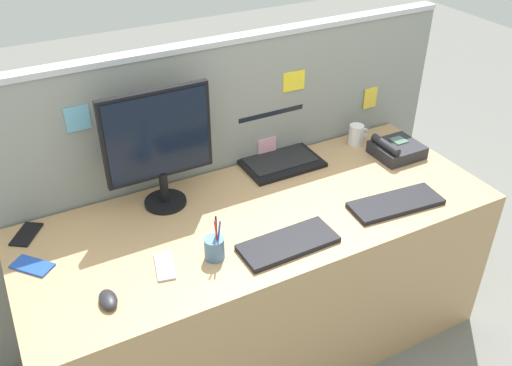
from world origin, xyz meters
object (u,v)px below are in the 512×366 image
keyboard_main (396,203)px  cell_phone_black_slab (26,234)px  laptop (275,148)px  cell_phone_silver_slab (165,266)px  desktop_monitor (158,142)px  pen_cup (214,248)px  desk_phone (396,149)px  computer_mouse_right_hand (108,299)px  cell_phone_blue_case (32,266)px  coffee_mug (356,135)px  keyboard_spare (288,243)px

keyboard_main → cell_phone_black_slab: 1.51m
laptop → cell_phone_silver_slab: bearing=-146.8°
desktop_monitor → pen_cup: bearing=-84.5°
desktop_monitor → cell_phone_silver_slab: bearing=-110.2°
desktop_monitor → cell_phone_black_slab: (-0.56, 0.04, -0.29)m
laptop → desk_phone: laptop is taller
computer_mouse_right_hand → cell_phone_black_slab: 0.54m
cell_phone_blue_case → coffee_mug: coffee_mug is taller
desk_phone → keyboard_spare: bearing=-157.0°
laptop → cell_phone_silver_slab: (-0.74, -0.48, -0.05)m
cell_phone_silver_slab → coffee_mug: size_ratio=1.36×
cell_phone_black_slab → cell_phone_blue_case: bearing=-58.5°
cell_phone_blue_case → coffee_mug: (1.60, 0.19, 0.05)m
laptop → cell_phone_silver_slab: size_ratio=2.42×
keyboard_spare → coffee_mug: size_ratio=3.45×
desk_phone → cell_phone_black_slab: (-1.68, 0.19, -0.03)m
cell_phone_silver_slab → laptop: bearing=46.2°
coffee_mug → cell_phone_blue_case: bearing=-173.0°
desk_phone → cell_phone_black_slab: 1.70m
laptop → desk_phone: bearing=-24.7°
laptop → keyboard_main: bearing=-65.7°
laptop → cell_phone_blue_case: (-1.16, -0.25, -0.05)m
desk_phone → cell_phone_silver_slab: bearing=-169.3°
desk_phone → coffee_mug: bearing=118.6°
desktop_monitor → keyboard_main: size_ratio=1.28×
keyboard_spare → desk_phone: bearing=22.2°
keyboard_main → pen_cup: size_ratio=2.22×
laptop → computer_mouse_right_hand: bearing=-149.7°
desk_phone → keyboard_main: 0.43m
computer_mouse_right_hand → coffee_mug: 1.49m
cell_phone_blue_case → cell_phone_silver_slab: same height
pen_cup → cell_phone_black_slab: size_ratio=1.25×
cell_phone_blue_case → coffee_mug: 1.61m
desk_phone → cell_phone_blue_case: desk_phone is taller
cell_phone_black_slab → cell_phone_silver_slab: (0.41, -0.43, 0.00)m
coffee_mug → cell_phone_black_slab: bearing=179.7°
desk_phone → cell_phone_silver_slab: size_ratio=1.46×
desktop_monitor → pen_cup: (0.04, -0.43, -0.25)m
keyboard_spare → cell_phone_black_slab: bearing=147.6°
desktop_monitor → desk_phone: desktop_monitor is taller
desktop_monitor → cell_phone_blue_case: (-0.57, -0.16, -0.29)m
cell_phone_blue_case → cell_phone_silver_slab: (0.43, -0.23, 0.00)m
keyboard_spare → cell_phone_black_slab: keyboard_spare is taller
keyboard_main → cell_phone_blue_case: (-1.42, 0.32, -0.01)m
pen_cup → cell_phone_blue_case: 0.67m
keyboard_main → cell_phone_black_slab: size_ratio=2.78×
laptop → keyboard_spare: laptop is taller
desk_phone → pen_cup: bearing=-165.7°
cell_phone_silver_slab → pen_cup: bearing=1.7°
desktop_monitor → desk_phone: 1.17m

